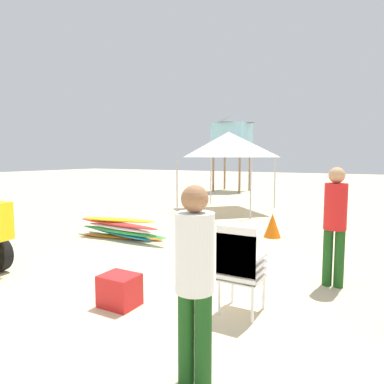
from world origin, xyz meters
The scene contains 9 objects.
ground centered at (0.00, 0.00, 0.00)m, with size 80.00×80.00×0.00m, color beige.
stacked_plastic_chairs centered at (1.77, 0.39, 0.65)m, with size 0.48×0.48×1.11m.
surfboard_pile centered at (-2.12, 2.72, 0.23)m, with size 2.70×0.76×0.48m.
lifeguard_near_center centered at (1.93, -1.01, 0.97)m, with size 0.32×0.32×1.69m.
lifeguard_near_right centered at (2.63, 1.96, 1.02)m, with size 0.32×0.32×1.76m.
popup_canopy centered at (-1.68, 8.07, 2.35)m, with size 2.71×2.71×2.80m.
lifeguard_tower centered at (-4.32, 14.75, 3.11)m, with size 1.98×1.98×4.23m.
traffic_cone_near centered at (0.96, 4.62, 0.29)m, with size 0.41×0.41×0.58m, color orange.
cooler_box centered at (0.33, -0.10, 0.20)m, with size 0.47×0.39×0.41m, color red.
Camera 1 is at (3.23, -3.38, 1.90)m, focal length 32.30 mm.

